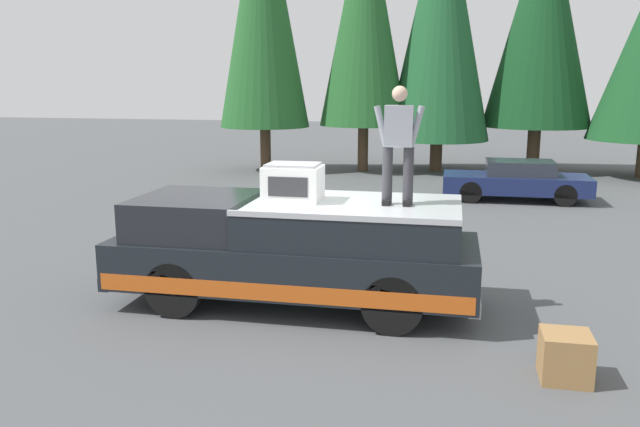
% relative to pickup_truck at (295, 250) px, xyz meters
% --- Properties ---
extents(ground_plane, '(90.00, 90.00, 0.00)m').
position_rel_pickup_truck_xyz_m(ground_plane, '(-0.08, -0.34, -0.87)').
color(ground_plane, '#4C4F51').
extents(pickup_truck, '(2.01, 5.54, 1.65)m').
position_rel_pickup_truck_xyz_m(pickup_truck, '(0.00, 0.00, 0.00)').
color(pickup_truck, black).
rests_on(pickup_truck, ground).
extents(compressor_unit, '(0.65, 0.84, 0.56)m').
position_rel_pickup_truck_xyz_m(compressor_unit, '(-0.07, -0.00, 1.05)').
color(compressor_unit, silver).
rests_on(compressor_unit, pickup_truck).
extents(person_on_truck_bed, '(0.29, 0.72, 1.69)m').
position_rel_pickup_truck_xyz_m(person_on_truck_bed, '(-0.06, -1.55, 1.68)').
color(person_on_truck_bed, '#333338').
rests_on(person_on_truck_bed, pickup_truck).
extents(parked_car_navy, '(1.64, 4.10, 1.16)m').
position_rel_pickup_truck_xyz_m(parked_car_navy, '(9.89, -4.15, -0.29)').
color(parked_car_navy, navy).
rests_on(parked_car_navy, ground).
extents(wooden_crate, '(0.56, 0.56, 0.56)m').
position_rel_pickup_truck_xyz_m(wooden_crate, '(-1.85, -3.68, -0.59)').
color(wooden_crate, olive).
rests_on(wooden_crate, ground).
extents(conifer_left, '(4.02, 4.02, 9.86)m').
position_rel_pickup_truck_xyz_m(conifer_left, '(16.55, -5.35, 4.89)').
color(conifer_left, '#4C3826').
rests_on(conifer_left, ground).
extents(conifer_center_left, '(3.88, 3.88, 10.49)m').
position_rel_pickup_truck_xyz_m(conifer_center_left, '(15.78, -1.69, 4.96)').
color(conifer_center_left, '#4C3826').
rests_on(conifer_center_left, ground).
extents(conifer_center_right, '(3.31, 3.31, 10.17)m').
position_rel_pickup_truck_xyz_m(conifer_center_right, '(15.23, 1.08, 5.07)').
color(conifer_center_right, '#4C3826').
rests_on(conifer_center_right, ground).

